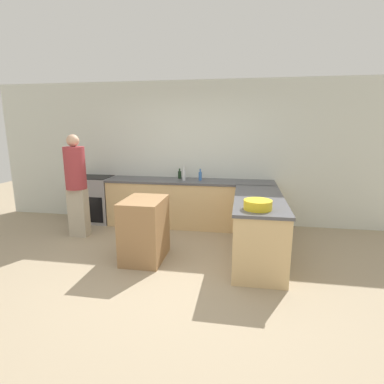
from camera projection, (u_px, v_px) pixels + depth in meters
name	position (u px, v px, depth m)	size (l,w,h in m)	color
ground_plane	(163.00, 273.00, 3.88)	(14.00, 14.00, 0.00)	tan
wall_back	(192.00, 154.00, 5.77)	(8.00, 0.06, 2.70)	silver
counter_back	(190.00, 203.00, 5.65)	(3.11, 0.63, 0.89)	#D6B27A
counter_peninsula	(258.00, 227.00, 4.29)	(0.69, 1.84, 0.89)	#D6B27A
range_oven	(95.00, 199.00, 5.96)	(0.70, 0.61, 0.90)	#99999E
island_table	(145.00, 229.00, 4.22)	(0.54, 0.74, 0.88)	#997047
mixing_bowl	(258.00, 205.00, 3.59)	(0.34, 0.34, 0.11)	yellow
wine_bottle_dark	(180.00, 175.00, 5.73)	(0.06, 0.06, 0.19)	black
water_bottle_blue	(200.00, 176.00, 5.53)	(0.06, 0.06, 0.21)	#386BB7
vinegar_bottle_clear	(184.00, 175.00, 5.50)	(0.06, 0.06, 0.27)	silver
person_by_range	(76.00, 182.00, 5.02)	(0.34, 0.34, 1.74)	#ADA38E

